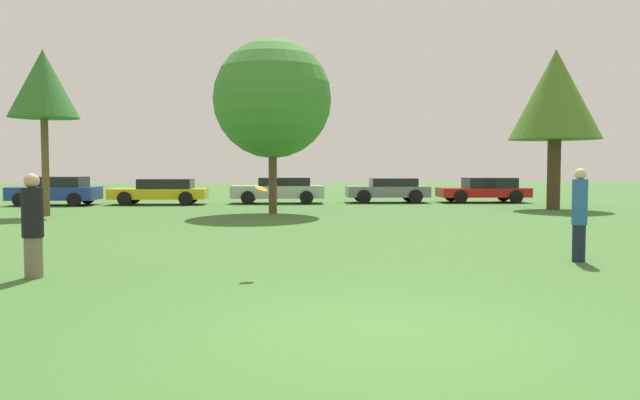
% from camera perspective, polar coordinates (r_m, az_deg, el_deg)
% --- Properties ---
extents(ground_plane, '(120.00, 120.00, 0.00)m').
position_cam_1_polar(ground_plane, '(6.88, 5.50, -12.12)').
color(ground_plane, '#3D6B2D').
extents(person_thrower, '(0.34, 0.34, 1.70)m').
position_cam_1_polar(person_thrower, '(10.97, -25.13, -2.11)').
color(person_thrower, '#726651').
rests_on(person_thrower, ground).
extents(person_catcher, '(0.28, 0.28, 1.77)m').
position_cam_1_polar(person_catcher, '(12.58, 22.96, -1.17)').
color(person_catcher, '#191E33').
rests_on(person_catcher, ground).
extents(frisbee, '(0.24, 0.23, 0.14)m').
position_cam_1_polar(frisbee, '(10.34, -5.50, 1.03)').
color(frisbee, orange).
extents(tree_0, '(2.46, 2.46, 6.01)m').
position_cam_1_polar(tree_0, '(24.57, -24.31, 9.72)').
color(tree_0, brown).
rests_on(tree_0, ground).
extents(tree_1, '(4.51, 4.51, 6.62)m').
position_cam_1_polar(tree_1, '(23.69, -4.44, 9.33)').
color(tree_1, brown).
rests_on(tree_1, ground).
extents(tree_2, '(3.74, 3.74, 6.66)m').
position_cam_1_polar(tree_2, '(27.65, 21.03, 9.03)').
color(tree_2, '#473323').
rests_on(tree_2, ground).
extents(parked_car_blue, '(3.94, 2.22, 1.32)m').
position_cam_1_polar(parked_car_blue, '(30.87, -23.28, 0.81)').
color(parked_car_blue, '#1E389E').
rests_on(parked_car_blue, ground).
extents(parked_car_yellow, '(4.54, 2.01, 1.21)m').
position_cam_1_polar(parked_car_yellow, '(29.85, -14.55, 0.82)').
color(parked_car_yellow, gold).
rests_on(parked_car_yellow, ground).
extents(parked_car_silver, '(4.55, 2.10, 1.25)m').
position_cam_1_polar(parked_car_silver, '(29.87, -3.82, 0.97)').
color(parked_car_silver, '#B2B2B7').
rests_on(parked_car_silver, ground).
extents(parked_car_grey, '(4.12, 2.05, 1.21)m').
position_cam_1_polar(parked_car_grey, '(30.60, 6.40, 0.98)').
color(parked_car_grey, slate).
rests_on(parked_car_grey, ground).
extents(parked_car_red, '(4.47, 2.12, 1.23)m').
position_cam_1_polar(parked_car_red, '(31.65, 15.07, 0.97)').
color(parked_car_red, red).
rests_on(parked_car_red, ground).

